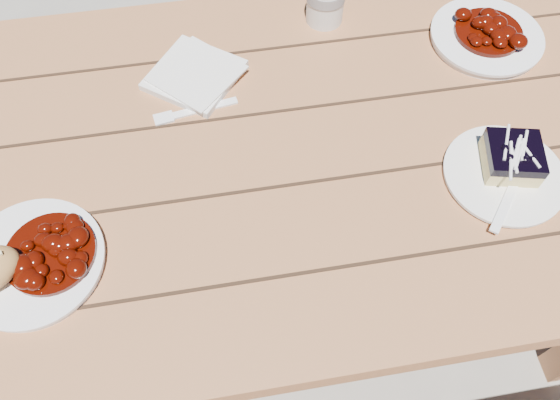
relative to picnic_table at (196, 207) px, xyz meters
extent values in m
plane|color=gray|center=(0.00, 0.00, -0.59)|extent=(60.00, 60.00, 0.00)
cube|color=brown|center=(0.00, 0.00, 0.14)|extent=(2.00, 0.80, 0.05)
cube|color=brown|center=(0.88, 0.32, -0.24)|extent=(0.07, 0.07, 0.70)
cube|color=brown|center=(0.00, 0.65, -0.15)|extent=(1.80, 0.25, 0.04)
cube|color=brown|center=(0.80, 0.65, -0.38)|extent=(0.06, 0.06, 0.42)
cylinder|color=white|center=(-0.24, -0.16, 0.17)|extent=(0.21, 0.21, 0.02)
cylinder|color=white|center=(0.53, -0.12, 0.17)|extent=(0.20, 0.20, 0.01)
cube|color=#F7DE86|center=(0.54, -0.11, 0.19)|extent=(0.11, 0.11, 0.03)
cube|color=black|center=(0.54, -0.11, 0.21)|extent=(0.11, 0.11, 0.02)
cylinder|color=white|center=(0.31, 0.31, 0.21)|extent=(0.07, 0.07, 0.09)
cube|color=white|center=(0.04, 0.19, 0.17)|extent=(0.21, 0.21, 0.01)
cylinder|color=white|center=(0.62, 0.19, 0.17)|extent=(0.22, 0.22, 0.02)
camera|label=1|loc=(0.08, -0.56, 0.93)|focal=35.00mm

